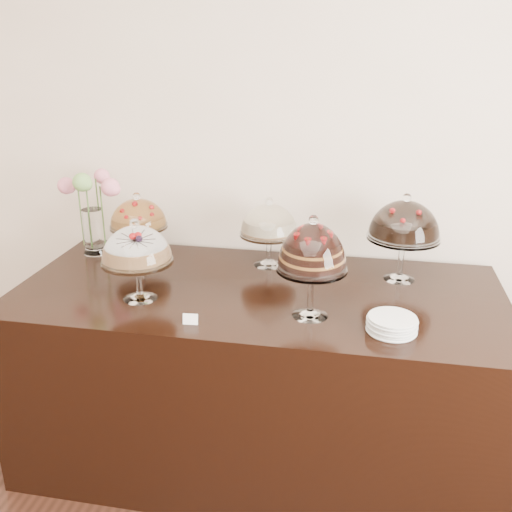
% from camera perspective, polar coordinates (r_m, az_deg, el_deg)
% --- Properties ---
extents(wall_back, '(5.00, 0.04, 3.00)m').
position_cam_1_polar(wall_back, '(2.95, 2.42, 11.79)').
color(wall_back, beige).
rests_on(wall_back, ground).
extents(display_counter, '(2.20, 1.00, 0.90)m').
position_cam_1_polar(display_counter, '(2.81, 0.20, -11.72)').
color(display_counter, black).
rests_on(display_counter, ground).
extents(cake_stand_sugar_sponge, '(0.31, 0.31, 0.37)m').
position_cam_1_polar(cake_stand_sugar_sponge, '(2.47, -11.87, 0.75)').
color(cake_stand_sugar_sponge, white).
rests_on(cake_stand_sugar_sponge, display_counter).
extents(cake_stand_choco_layer, '(0.28, 0.28, 0.43)m').
position_cam_1_polar(cake_stand_choco_layer, '(2.26, 5.65, 0.48)').
color(cake_stand_choco_layer, white).
rests_on(cake_stand_choco_layer, display_counter).
extents(cake_stand_cheesecake, '(0.29, 0.29, 0.35)m').
position_cam_1_polar(cake_stand_cheesecake, '(2.80, 1.31, 3.32)').
color(cake_stand_cheesecake, white).
rests_on(cake_stand_cheesecake, display_counter).
extents(cake_stand_dark_choco, '(0.34, 0.34, 0.42)m').
position_cam_1_polar(cake_stand_dark_choco, '(2.70, 14.63, 3.17)').
color(cake_stand_dark_choco, white).
rests_on(cake_stand_dark_choco, display_counter).
extents(cake_stand_fruit_tart, '(0.29, 0.29, 0.35)m').
position_cam_1_polar(cake_stand_fruit_tart, '(2.94, -11.70, 3.88)').
color(cake_stand_fruit_tart, white).
rests_on(cake_stand_fruit_tart, display_counter).
extents(flower_vase, '(0.34, 0.29, 0.45)m').
position_cam_1_polar(flower_vase, '(3.07, -16.06, 4.64)').
color(flower_vase, white).
rests_on(flower_vase, display_counter).
extents(plate_stack, '(0.19, 0.19, 0.06)m').
position_cam_1_polar(plate_stack, '(2.28, 13.43, -6.66)').
color(plate_stack, silver).
rests_on(plate_stack, display_counter).
extents(price_card_left, '(0.06, 0.02, 0.04)m').
position_cam_1_polar(price_card_left, '(2.29, -6.58, -6.29)').
color(price_card_left, white).
rests_on(price_card_left, display_counter).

